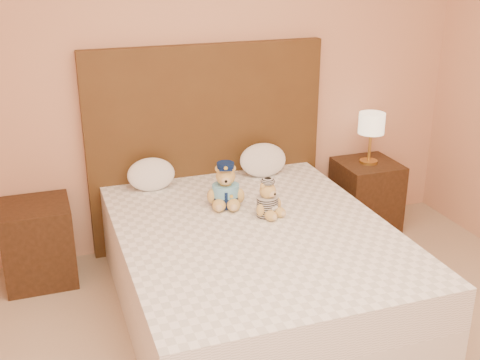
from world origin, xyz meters
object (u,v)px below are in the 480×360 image
Objects in this scene: pillow_right at (263,158)px; pillow_left at (151,173)px; nightstand_left at (38,243)px; lamp at (371,126)px; nightstand_right at (366,195)px; teddy_police at (226,185)px; teddy_prisoner at (267,198)px; bed at (255,268)px.

pillow_left is at bearing 180.00° from pillow_right.
nightstand_left is 1.66× the size of pillow_left.
nightstand_right is at bearing 0.00° from lamp.
teddy_police is 0.30m from teddy_prisoner.
teddy_prisoner reaches higher than nightstand_right.
bed is 1.48m from nightstand_left.
nightstand_right is 1.35m from teddy_prisoner.
pillow_left is at bearing 147.10° from teddy_police.
lamp reaches higher than bed.
nightstand_left is at bearing 147.38° from bed.
lamp reaches higher than pillow_right.
pillow_left is 0.93× the size of pillow_right.
bed is 5.00× the size of lamp.
teddy_prisoner is (-1.11, -0.65, -0.18)m from lamp.
nightstand_left is at bearing 176.35° from teddy_police.
pillow_left is at bearing 178.99° from nightstand_right.
nightstand_left is 2.50m from nightstand_right.
pillow_left is (-0.60, 0.68, 0.00)m from teddy_prisoner.
lamp is 1.36× the size of teddy_police.
lamp is at bearing 180.00° from nightstand_right.
teddy_police reaches higher than bed.
bed is 1.59m from lamp.
teddy_police is at bearing -133.93° from pillow_right.
teddy_police is (1.19, -0.42, 0.42)m from nightstand_left.
lamp is 1.39m from teddy_police.
pillow_right reaches higher than pillow_left.
teddy_police is at bearing -19.58° from nightstand_left.
pillow_right reaches higher than nightstand_left.
teddy_prisoner is (1.39, -0.65, 0.39)m from nightstand_left.
pillow_left is (-0.46, 0.83, 0.39)m from bed.
pillow_left is (-0.40, 0.45, -0.03)m from teddy_police.
lamp is at bearing -1.96° from pillow_right.
teddy_prisoner is (-1.11, -0.65, 0.39)m from nightstand_right.
lamp reaches higher than teddy_prisoner.
pillow_right is (0.37, 0.83, 0.40)m from bed.
lamp is 1.71× the size of teddy_prisoner.
nightstand_right is 1.38× the size of lamp.
teddy_prisoner is (0.14, 0.15, 0.39)m from bed.
lamp is at bearing 32.62° from bed.
nightstand_left is at bearing 131.65° from teddy_prisoner.
bed is 1.48m from nightstand_right.
nightstand_right is 2.35× the size of teddy_prisoner.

